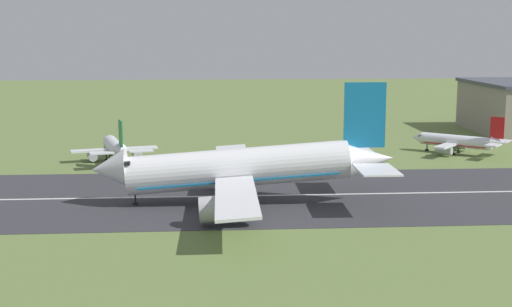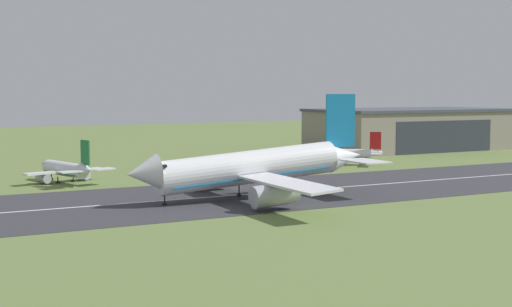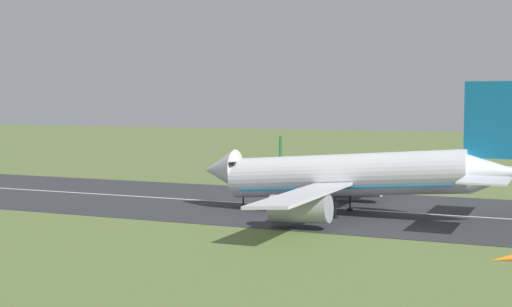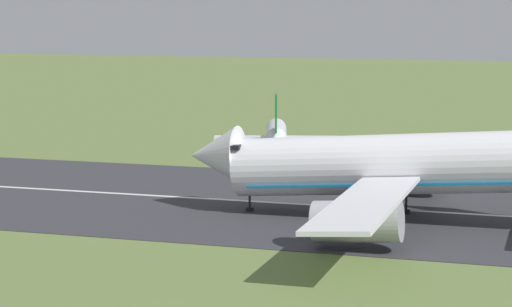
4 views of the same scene
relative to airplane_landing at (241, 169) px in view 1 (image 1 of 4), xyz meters
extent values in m
cube|color=#333338|center=(2.00, 5.22, -5.57)|extent=(450.68, 40.68, 0.06)
cube|color=silver|center=(2.00, 5.22, -5.53)|extent=(405.61, 0.70, 0.01)
cylinder|color=white|center=(-0.42, 0.01, 0.22)|extent=(34.98, 6.65, 8.41)
cone|color=white|center=(-20.38, 0.38, 0.22)|extent=(5.92, 6.11, 6.37)
cone|color=white|center=(20.45, -0.38, 1.31)|extent=(7.66, 5.54, 5.90)
cube|color=black|center=(-17.41, 0.32, 1.43)|extent=(1.22, 5.12, 0.52)
cube|color=#146B9E|center=(-0.42, 0.01, -1.43)|extent=(31.12, 6.27, 2.38)
cube|color=white|center=(-0.83, 15.31, -0.83)|extent=(6.12, 24.68, 0.80)
cylinder|color=#A8A8B2|center=(-1.99, 13.36, -2.94)|extent=(8.11, 3.87, 4.26)
cube|color=white|center=(-1.39, -15.27, -0.83)|extent=(6.12, 24.68, 0.80)
cylinder|color=#A8A8B2|center=(-2.48, -13.28, -2.94)|extent=(8.11, 3.87, 4.26)
cube|color=#146B9E|center=(19.37, -0.36, 8.33)|extent=(6.54, 0.40, 10.21)
cube|color=white|center=(19.91, 7.23, 1.13)|extent=(5.88, 9.29, 0.24)
cube|color=white|center=(19.63, -7.96, 1.13)|extent=(5.88, 9.29, 0.24)
cylinder|color=black|center=(-16.48, 0.30, -4.19)|extent=(0.24, 0.24, 2.82)
cylinder|color=black|center=(-16.48, 0.30, -5.38)|extent=(0.84, 0.84, 0.44)
cylinder|color=black|center=(-0.54, 3.61, -4.19)|extent=(0.24, 0.24, 2.82)
cylinder|color=black|center=(-0.54, 3.61, -5.38)|extent=(0.84, 0.84, 0.44)
cylinder|color=black|center=(-0.67, -3.59, -4.19)|extent=(0.24, 0.24, 2.82)
cylinder|color=black|center=(-0.67, -3.59, -5.38)|extent=(0.84, 0.84, 0.44)
cylinder|color=silver|center=(-24.41, 39.47, -2.67)|extent=(6.84, 15.19, 3.03)
cone|color=silver|center=(-26.73, 47.98, -2.67)|extent=(3.64, 3.42, 3.03)
cone|color=silver|center=(-21.98, 30.52, -2.13)|extent=(3.58, 4.22, 2.72)
cube|color=black|center=(-26.34, 46.54, -2.07)|extent=(2.77, 1.74, 0.44)
cube|color=#1E7238|center=(-24.41, 39.47, -3.50)|extent=(6.30, 13.71, 0.20)
cube|color=silver|center=(-19.44, 41.14, -3.20)|extent=(7.85, 4.42, 0.40)
cylinder|color=#A8A8B2|center=(-20.15, 41.47, -4.39)|extent=(2.84, 4.29, 1.88)
cube|color=silver|center=(-29.54, 38.39, -3.20)|extent=(7.85, 4.42, 0.40)
cylinder|color=#A8A8B2|center=(-29.10, 39.04, -4.39)|extent=(2.84, 4.29, 1.88)
cube|color=#1E7238|center=(-22.12, 31.05, 1.42)|extent=(1.13, 3.25, 5.15)
cube|color=silver|center=(-18.32, 31.67, -2.22)|extent=(5.23, 4.00, 0.24)
cube|color=silver|center=(-25.71, 29.66, -2.22)|extent=(5.23, 4.00, 0.24)
cylinder|color=black|center=(-26.06, 45.51, -4.89)|extent=(0.24, 0.24, 1.41)
cylinder|color=black|center=(-26.06, 45.51, -5.38)|extent=(0.84, 0.84, 0.44)
cylinder|color=black|center=(-22.61, 39.76, -4.89)|extent=(0.24, 0.24, 1.41)
cylinder|color=black|center=(-22.61, 39.76, -5.38)|extent=(0.84, 0.84, 0.44)
cylinder|color=black|center=(-26.11, 38.80, -4.89)|extent=(0.24, 0.24, 1.41)
cylinder|color=black|center=(-26.11, 38.80, -5.38)|extent=(0.84, 0.84, 0.44)
cylinder|color=silver|center=(49.75, 42.97, -2.73)|extent=(13.71, 12.13, 2.72)
cone|color=silver|center=(42.84, 48.78, -2.73)|extent=(3.62, 3.66, 2.72)
cone|color=silver|center=(56.98, 36.90, -2.24)|extent=(4.07, 3.97, 2.45)
cube|color=black|center=(43.87, 47.92, -2.18)|extent=(2.33, 2.48, 0.44)
cube|color=red|center=(49.75, 42.97, -3.47)|extent=(12.42, 11.02, 0.20)
cube|color=silver|center=(52.85, 47.14, -3.20)|extent=(6.88, 7.50, 0.40)
cylinder|color=#A8A8B2|center=(52.06, 47.00, -4.29)|extent=(3.79, 3.56, 1.69)
cube|color=silver|center=(46.18, 39.21, -3.20)|extent=(6.88, 7.50, 0.40)
cylinder|color=#A8A8B2|center=(46.18, 40.00, -4.29)|extent=(3.79, 3.56, 1.69)
cube|color=red|center=(56.61, 37.22, 0.94)|extent=(2.45, 2.12, 4.62)
cube|color=silver|center=(59.13, 39.59, -2.32)|extent=(4.66, 4.85, 0.24)
cube|color=silver|center=(54.70, 34.33, -2.32)|extent=(4.66, 4.85, 0.24)
cylinder|color=black|center=(44.69, 47.22, -4.84)|extent=(0.24, 0.24, 1.51)
cylinder|color=black|center=(44.69, 47.22, -5.38)|extent=(0.84, 0.84, 0.44)
cylinder|color=black|center=(50.95, 44.10, -4.84)|extent=(0.24, 0.24, 1.51)
cylinder|color=black|center=(50.95, 44.10, -5.38)|extent=(0.84, 0.84, 0.44)
cylinder|color=black|center=(48.85, 41.60, -4.84)|extent=(0.24, 0.24, 1.51)
cylinder|color=black|center=(48.85, 41.60, -5.38)|extent=(0.84, 0.84, 0.44)
camera|label=1|loc=(-5.33, -109.09, 21.20)|focal=50.00mm
camera|label=2|loc=(-59.22, -113.92, 13.94)|focal=50.00mm
camera|label=3|loc=(27.51, -98.78, 10.80)|focal=50.00mm
camera|label=4|loc=(13.39, -97.84, 15.95)|focal=70.00mm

